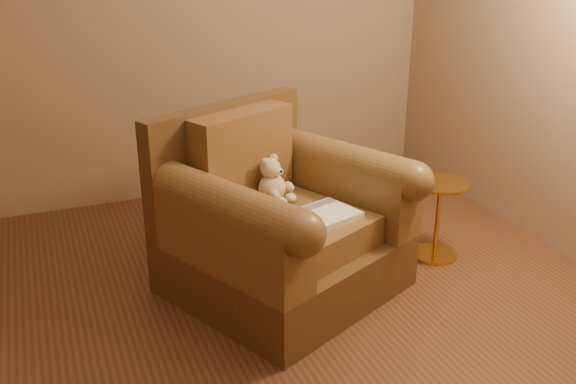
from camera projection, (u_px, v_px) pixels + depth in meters
name	position (u px, v px, depth m)	size (l,w,h in m)	color
floor	(266.00, 335.00, 3.13)	(4.00, 4.00, 0.00)	#59321E
armchair	(278.00, 224.00, 3.45)	(1.40, 1.37, 0.96)	#52371B
teddy_bear	(274.00, 184.00, 3.48)	(0.20, 0.22, 0.26)	#CAB48D
guidebook	(316.00, 218.00, 3.26)	(0.50, 0.39, 0.04)	beige
side_table	(438.00, 217.00, 3.81)	(0.34, 0.34, 0.48)	gold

